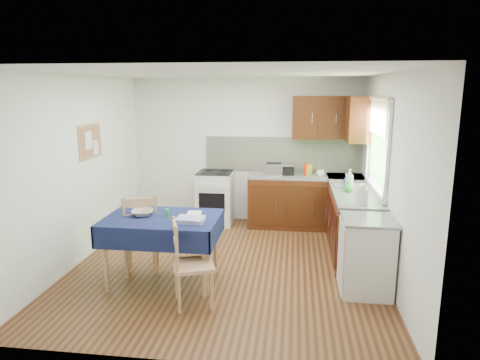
# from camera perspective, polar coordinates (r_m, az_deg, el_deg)

# --- Properties ---
(floor) EXTENTS (4.20, 4.20, 0.00)m
(floor) POSITION_cam_1_polar(r_m,az_deg,el_deg) (5.84, -1.68, -11.25)
(floor) COLOR #442012
(floor) RESTS_ON ground
(ceiling) EXTENTS (4.00, 4.20, 0.02)m
(ceiling) POSITION_cam_1_polar(r_m,az_deg,el_deg) (5.37, -1.85, 14.08)
(ceiling) COLOR white
(ceiling) RESTS_ON wall_back
(wall_back) EXTENTS (4.00, 0.02, 2.50)m
(wall_back) POSITION_cam_1_polar(r_m,az_deg,el_deg) (7.52, 0.77, 3.94)
(wall_back) COLOR silver
(wall_back) RESTS_ON ground
(wall_front) EXTENTS (4.00, 0.02, 2.50)m
(wall_front) POSITION_cam_1_polar(r_m,az_deg,el_deg) (3.47, -7.28, -5.80)
(wall_front) COLOR silver
(wall_front) RESTS_ON ground
(wall_left) EXTENTS (0.02, 4.20, 2.50)m
(wall_left) POSITION_cam_1_polar(r_m,az_deg,el_deg) (6.11, -20.63, 1.28)
(wall_left) COLOR white
(wall_left) RESTS_ON ground
(wall_right) EXTENTS (0.02, 4.20, 2.50)m
(wall_right) POSITION_cam_1_polar(r_m,az_deg,el_deg) (5.52, 19.20, 0.31)
(wall_right) COLOR silver
(wall_right) RESTS_ON ground
(base_cabinets) EXTENTS (1.90, 2.30, 0.86)m
(base_cabinets) POSITION_cam_1_polar(r_m,az_deg,el_deg) (6.84, 11.33, -4.16)
(base_cabinets) COLOR #371409
(base_cabinets) RESTS_ON ground
(worktop_back) EXTENTS (1.90, 0.60, 0.04)m
(worktop_back) POSITION_cam_1_polar(r_m,az_deg,el_deg) (7.24, 8.77, 0.51)
(worktop_back) COLOR slate
(worktop_back) RESTS_ON base_cabinets
(worktop_right) EXTENTS (0.60, 1.70, 0.04)m
(worktop_right) POSITION_cam_1_polar(r_m,az_deg,el_deg) (6.17, 15.04, -1.76)
(worktop_right) COLOR slate
(worktop_right) RESTS_ON base_cabinets
(worktop_corner) EXTENTS (0.60, 0.60, 0.04)m
(worktop_corner) POSITION_cam_1_polar(r_m,az_deg,el_deg) (7.29, 13.88, 0.37)
(worktop_corner) COLOR slate
(worktop_corner) RESTS_ON base_cabinets
(splashback) EXTENTS (2.70, 0.02, 0.60)m
(splashback) POSITION_cam_1_polar(r_m,az_deg,el_deg) (7.47, 5.73, 3.43)
(splashback) COLOR beige
(splashback) RESTS_ON wall_back
(upper_cabinets) EXTENTS (1.20, 0.85, 0.70)m
(upper_cabinets) POSITION_cam_1_polar(r_m,az_deg,el_deg) (7.14, 12.87, 8.06)
(upper_cabinets) COLOR #371409
(upper_cabinets) RESTS_ON wall_back
(stove) EXTENTS (0.60, 0.61, 0.92)m
(stove) POSITION_cam_1_polar(r_m,az_deg,el_deg) (7.46, -3.33, -2.35)
(stove) COLOR silver
(stove) RESTS_ON ground
(window) EXTENTS (0.04, 1.48, 1.26)m
(window) POSITION_cam_1_polar(r_m,az_deg,el_deg) (6.13, 17.89, 5.30)
(window) COLOR #2C5924
(window) RESTS_ON wall_right
(fridge) EXTENTS (0.58, 0.60, 0.89)m
(fridge) POSITION_cam_1_polar(r_m,az_deg,el_deg) (5.17, 16.50, -9.65)
(fridge) COLOR silver
(fridge) RESTS_ON ground
(corkboard) EXTENTS (0.04, 0.62, 0.47)m
(corkboard) POSITION_cam_1_polar(r_m,az_deg,el_deg) (6.31, -19.36, 4.90)
(corkboard) COLOR tan
(corkboard) RESTS_ON wall_left
(dining_table) EXTENTS (1.35, 0.91, 0.82)m
(dining_table) POSITION_cam_1_polar(r_m,az_deg,el_deg) (5.21, -10.31, -5.99)
(dining_table) COLOR #0F163F
(dining_table) RESTS_ON ground
(chair_far) EXTENTS (0.61, 0.61, 1.04)m
(chair_far) POSITION_cam_1_polar(r_m,az_deg,el_deg) (5.57, -13.19, -6.68)
(chair_far) COLOR tan
(chair_far) RESTS_ON ground
(chair_near) EXTENTS (0.54, 0.54, 0.96)m
(chair_near) POSITION_cam_1_polar(r_m,az_deg,el_deg) (4.68, -6.87, -10.66)
(chair_near) COLOR tan
(chair_near) RESTS_ON ground
(toaster) EXTENTS (0.29, 0.18, 0.22)m
(toaster) POSITION_cam_1_polar(r_m,az_deg,el_deg) (7.12, 4.56, 1.42)
(toaster) COLOR #B5B5B9
(toaster) RESTS_ON worktop_back
(sandwich_press) EXTENTS (0.32, 0.27, 0.18)m
(sandwich_press) POSITION_cam_1_polar(r_m,az_deg,el_deg) (7.25, 6.01, 1.50)
(sandwich_press) COLOR black
(sandwich_press) RESTS_ON worktop_back
(sauce_bottle) EXTENTS (0.05, 0.05, 0.22)m
(sauce_bottle) POSITION_cam_1_polar(r_m,az_deg,el_deg) (7.12, 8.67, 1.37)
(sauce_bottle) COLOR red
(sauce_bottle) RESTS_ON worktop_back
(yellow_packet) EXTENTS (0.12, 0.09, 0.15)m
(yellow_packet) POSITION_cam_1_polar(r_m,az_deg,el_deg) (7.40, 9.16, 1.49)
(yellow_packet) COLOR yellow
(yellow_packet) RESTS_ON worktop_back
(dish_rack) EXTENTS (0.37, 0.28, 0.18)m
(dish_rack) POSITION_cam_1_polar(r_m,az_deg,el_deg) (6.49, 14.16, -0.67)
(dish_rack) COLOR #94949A
(dish_rack) RESTS_ON worktop_right
(kettle) EXTENTS (0.17, 0.17, 0.28)m
(kettle) POSITION_cam_1_polar(r_m,az_deg,el_deg) (5.48, 15.89, -1.98)
(kettle) COLOR silver
(kettle) RESTS_ON worktop_right
(cup) EXTENTS (0.15, 0.15, 0.10)m
(cup) POSITION_cam_1_polar(r_m,az_deg,el_deg) (7.16, 10.67, 0.89)
(cup) COLOR white
(cup) RESTS_ON worktop_back
(soap_bottle_a) EXTENTS (0.15, 0.15, 0.31)m
(soap_bottle_a) POSITION_cam_1_polar(r_m,az_deg,el_deg) (6.23, 14.39, 0.03)
(soap_bottle_a) COLOR silver
(soap_bottle_a) RESTS_ON worktop_right
(soap_bottle_b) EXTENTS (0.11, 0.11, 0.19)m
(soap_bottle_b) POSITION_cam_1_polar(r_m,az_deg,el_deg) (6.47, 14.20, -0.04)
(soap_bottle_b) COLOR #1C3AA6
(soap_bottle_b) RESTS_ON worktop_right
(soap_bottle_c) EXTENTS (0.13, 0.13, 0.16)m
(soap_bottle_c) POSITION_cam_1_polar(r_m,az_deg,el_deg) (6.14, 14.23, -0.86)
(soap_bottle_c) COLOR green
(soap_bottle_c) RESTS_ON worktop_right
(plate_bowl) EXTENTS (0.32, 0.32, 0.06)m
(plate_bowl) POSITION_cam_1_polar(r_m,az_deg,el_deg) (5.29, -12.87, -4.28)
(plate_bowl) COLOR beige
(plate_bowl) RESTS_ON dining_table
(book) EXTENTS (0.20, 0.25, 0.02)m
(book) POSITION_cam_1_polar(r_m,az_deg,el_deg) (5.23, -7.07, -4.51)
(book) COLOR white
(book) RESTS_ON dining_table
(spice_jar) EXTENTS (0.05, 0.05, 0.10)m
(spice_jar) POSITION_cam_1_polar(r_m,az_deg,el_deg) (5.16, -9.69, -4.35)
(spice_jar) COLOR green
(spice_jar) RESTS_ON dining_table
(tea_towel) EXTENTS (0.32, 0.26, 0.06)m
(tea_towel) POSITION_cam_1_polar(r_m,az_deg,el_deg) (4.93, -6.64, -5.30)
(tea_towel) COLOR navy
(tea_towel) RESTS_ON dining_table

